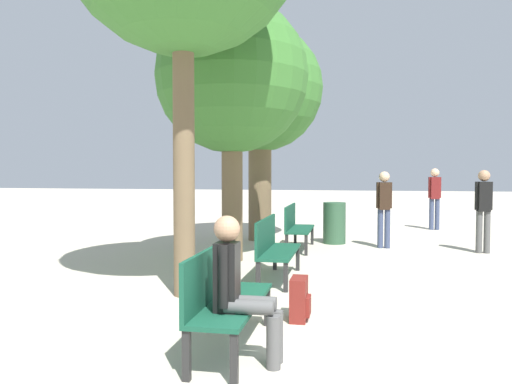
# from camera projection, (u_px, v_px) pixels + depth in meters

# --- Properties ---
(bench_row_0) EXTENTS (0.47, 1.60, 0.94)m
(bench_row_0) POSITION_uv_depth(u_px,v_px,m) (222.00, 292.00, 4.62)
(bench_row_0) COLOR #144733
(bench_row_0) RESTS_ON ground_plane
(bench_row_1) EXTENTS (0.47, 1.60, 0.94)m
(bench_row_1) POSITION_uv_depth(u_px,v_px,m) (273.00, 245.00, 7.58)
(bench_row_1) COLOR #144733
(bench_row_1) RESTS_ON ground_plane
(bench_row_2) EXTENTS (0.47, 1.60, 0.94)m
(bench_row_2) POSITION_uv_depth(u_px,v_px,m) (296.00, 224.00, 10.54)
(bench_row_2) COLOR #144733
(bench_row_2) RESTS_ON ground_plane
(tree_row_1) EXTENTS (2.80, 2.80, 4.79)m
(tree_row_1) POSITION_uv_depth(u_px,v_px,m) (232.00, 78.00, 9.11)
(tree_row_1) COLOR brown
(tree_row_1) RESTS_ON ground_plane
(tree_row_2) EXTENTS (2.98, 2.98, 5.11)m
(tree_row_2) POSITION_uv_depth(u_px,v_px,m) (260.00, 92.00, 11.85)
(tree_row_2) COLOR brown
(tree_row_2) RESTS_ON ground_plane
(person_seated) EXTENTS (0.59, 0.34, 1.27)m
(person_seated) POSITION_uv_depth(u_px,v_px,m) (240.00, 285.00, 4.26)
(person_seated) COLOR #4C4C4C
(person_seated) RESTS_ON ground_plane
(backpack) EXTENTS (0.21, 0.36, 0.47)m
(backpack) POSITION_uv_depth(u_px,v_px,m) (300.00, 299.00, 5.52)
(backpack) COLOR maroon
(backpack) RESTS_ON ground_plane
(pedestrian_near) EXTENTS (0.33, 0.22, 1.65)m
(pedestrian_near) POSITION_uv_depth(u_px,v_px,m) (384.00, 204.00, 10.68)
(pedestrian_near) COLOR #384260
(pedestrian_near) RESTS_ON ground_plane
(pedestrian_mid) EXTENTS (0.34, 0.23, 1.68)m
(pedestrian_mid) POSITION_uv_depth(u_px,v_px,m) (484.00, 206.00, 10.02)
(pedestrian_mid) COLOR #4C4C4C
(pedestrian_mid) RESTS_ON ground_plane
(pedestrian_far) EXTENTS (0.35, 0.24, 1.74)m
(pedestrian_far) POSITION_uv_depth(u_px,v_px,m) (435.00, 195.00, 14.06)
(pedestrian_far) COLOR #384260
(pedestrian_far) RESTS_ON ground_plane
(trash_bin) EXTENTS (0.51, 0.51, 0.94)m
(trash_bin) POSITION_uv_depth(u_px,v_px,m) (334.00, 223.00, 11.40)
(trash_bin) COLOR #2D5138
(trash_bin) RESTS_ON ground_plane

